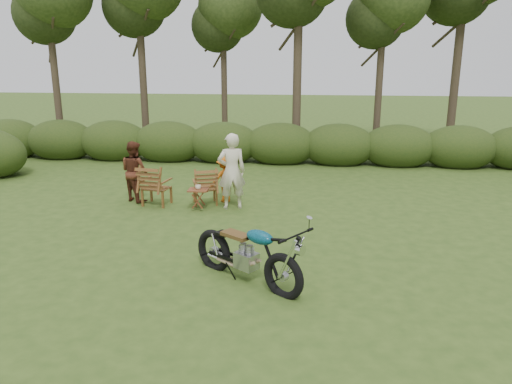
# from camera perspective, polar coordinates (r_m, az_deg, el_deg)

# --- Properties ---
(ground) EXTENTS (80.00, 80.00, 0.00)m
(ground) POSITION_cam_1_polar(r_m,az_deg,el_deg) (8.95, -0.72, -8.54)
(ground) COLOR #2D4517
(ground) RESTS_ON ground
(tree_line) EXTENTS (22.52, 11.62, 8.14)m
(tree_line) POSITION_cam_1_polar(r_m,az_deg,el_deg) (17.86, 4.78, 15.91)
(tree_line) COLOR #362B1D
(tree_line) RESTS_ON ground
(motorcycle) EXTENTS (2.28, 1.98, 1.26)m
(motorcycle) POSITION_cam_1_polar(r_m,az_deg,el_deg) (8.45, -1.08, -10.06)
(motorcycle) COLOR #0B7493
(motorcycle) RESTS_ON ground
(lawn_chair_right) EXTENTS (0.83, 0.83, 0.95)m
(lawn_chair_right) POSITION_cam_1_polar(r_m,az_deg,el_deg) (12.66, -5.79, -1.36)
(lawn_chair_right) COLOR #5B3616
(lawn_chair_right) RESTS_ON ground
(lawn_chair_left) EXTENTS (0.81, 0.81, 1.02)m
(lawn_chair_left) POSITION_cam_1_polar(r_m,az_deg,el_deg) (12.77, -11.21, -1.43)
(lawn_chair_left) COLOR brown
(lawn_chair_left) RESTS_ON ground
(side_table) EXTENTS (0.50, 0.43, 0.51)m
(side_table) POSITION_cam_1_polar(r_m,az_deg,el_deg) (12.16, -6.60, -0.84)
(side_table) COLOR #5E2B17
(side_table) RESTS_ON ground
(cup) EXTENTS (0.15, 0.15, 0.11)m
(cup) POSITION_cam_1_polar(r_m,az_deg,el_deg) (12.09, -6.63, 0.57)
(cup) COLOR #F1E7C6
(cup) RESTS_ON side_table
(adult_a) EXTENTS (0.78, 0.62, 1.86)m
(adult_a) POSITION_cam_1_polar(r_m,az_deg,el_deg) (12.27, -2.74, -1.84)
(adult_a) COLOR beige
(adult_a) RESTS_ON ground
(adult_b) EXTENTS (0.95, 0.90, 1.55)m
(adult_b) POSITION_cam_1_polar(r_m,az_deg,el_deg) (13.26, -13.50, -0.94)
(adult_b) COLOR #4F2516
(adult_b) RESTS_ON ground
(child) EXTENTS (0.88, 0.75, 1.19)m
(child) POSITION_cam_1_polar(r_m,az_deg,el_deg) (12.84, -3.53, -1.06)
(child) COLOR #C35D12
(child) RESTS_ON ground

